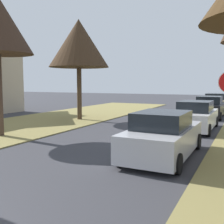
% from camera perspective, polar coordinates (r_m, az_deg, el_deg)
% --- Properties ---
extents(street_tree_left_mid_b, '(4.04, 4.04, 6.70)m').
position_cam_1_polar(street_tree_left_mid_b, '(19.13, -6.89, 13.83)').
color(street_tree_left_mid_b, '#4A3826').
rests_on(street_tree_left_mid_b, grass_verge_left).
extents(parked_sedan_silver, '(1.97, 4.41, 1.57)m').
position_cam_1_polar(parked_sedan_silver, '(9.59, 10.52, -4.91)').
color(parked_sedan_silver, '#BCBCC1').
rests_on(parked_sedan_silver, ground).
extents(parked_sedan_white, '(1.97, 4.41, 1.57)m').
position_cam_1_polar(parked_sedan_white, '(15.53, 16.91, -0.91)').
color(parked_sedan_white, white).
rests_on(parked_sedan_white, ground).
extents(parked_sedan_black, '(1.97, 4.41, 1.57)m').
position_cam_1_polar(parked_sedan_black, '(21.49, 19.53, 0.85)').
color(parked_sedan_black, black).
rests_on(parked_sedan_black, ground).
extents(parked_sedan_tan, '(1.97, 4.41, 1.57)m').
position_cam_1_polar(parked_sedan_tan, '(27.48, 20.61, 1.86)').
color(parked_sedan_tan, tan).
rests_on(parked_sedan_tan, ground).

